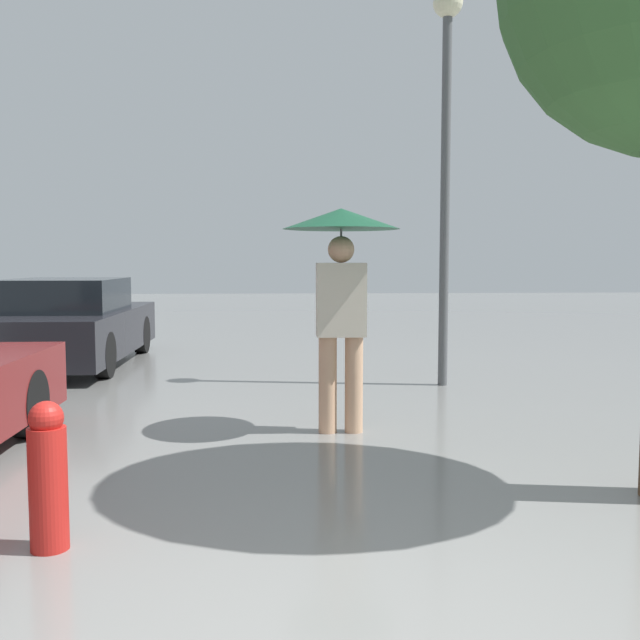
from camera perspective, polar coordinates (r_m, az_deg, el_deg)
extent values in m
cylinder|color=tan|center=(6.26, 0.62, -5.18)|extent=(0.16, 0.16, 0.85)
cylinder|color=tan|center=(6.28, 2.73, -5.16)|extent=(0.16, 0.16, 0.85)
cube|color=beige|center=(6.19, 1.69, 1.64)|extent=(0.43, 0.25, 0.64)
sphere|color=tan|center=(6.18, 1.70, 5.66)|extent=(0.23, 0.23, 0.23)
cylinder|color=#515456|center=(6.18, 1.70, 4.16)|extent=(0.02, 0.02, 0.67)
cone|color=#14472D|center=(6.19, 1.71, 8.10)|extent=(1.01, 1.01, 0.18)
cylinder|color=black|center=(6.61, -22.30, -6.21)|extent=(0.18, 0.58, 0.58)
cube|color=black|center=(10.95, -19.30, -0.88)|extent=(1.72, 4.09, 0.63)
cube|color=black|center=(10.71, -19.68, 1.90)|extent=(1.46, 1.84, 0.46)
cylinder|color=black|center=(12.40, -21.12, -1.14)|extent=(0.18, 0.60, 0.60)
cylinder|color=black|center=(12.02, -14.08, -1.14)|extent=(0.18, 0.60, 0.60)
cylinder|color=black|center=(9.55, -16.87, -2.70)|extent=(0.18, 0.60, 0.60)
cylinder|color=#515456|center=(8.71, 9.97, 9.24)|extent=(0.11, 0.11, 4.40)
sphere|color=beige|center=(9.19, 10.19, 23.71)|extent=(0.35, 0.35, 0.35)
cylinder|color=#B21E19|center=(4.07, -20.91, -12.50)|extent=(0.20, 0.20, 0.65)
sphere|color=#B21E19|center=(3.97, -21.07, -7.33)|extent=(0.18, 0.18, 0.18)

